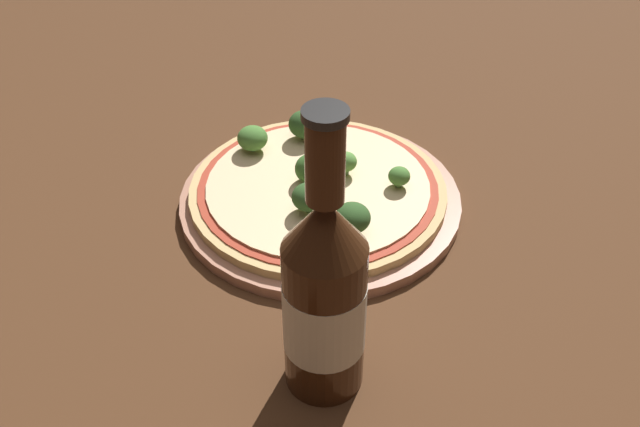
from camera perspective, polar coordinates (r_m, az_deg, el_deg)
ground_plane at (r=0.80m, az=1.45°, el=0.68°), size 3.00×3.00×0.00m
plate at (r=0.79m, az=0.02°, el=1.05°), size 0.30×0.30×0.01m
pizza at (r=0.79m, az=-0.16°, el=1.84°), size 0.27×0.27×0.01m
broccoli_floret_0 at (r=0.83m, az=-5.16°, el=5.73°), size 0.03×0.03×0.03m
broccoli_floret_1 at (r=0.78m, az=-0.73°, el=3.42°), size 0.03×0.03×0.03m
broccoli_floret_2 at (r=0.71m, az=2.47°, el=-0.33°), size 0.04×0.04×0.03m
broccoli_floret_3 at (r=0.74m, az=-0.86°, el=1.26°), size 0.03×0.03×0.03m
broccoli_floret_4 at (r=0.84m, az=-1.13°, el=6.85°), size 0.03×0.03×0.03m
broccoli_floret_5 at (r=0.78m, az=6.05°, el=2.84°), size 0.02×0.02×0.02m
broccoli_floret_6 at (r=0.79m, az=1.98°, el=3.94°), size 0.02×0.02×0.03m
beer_bottle at (r=0.56m, az=0.34°, el=-6.26°), size 0.06×0.06×0.25m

